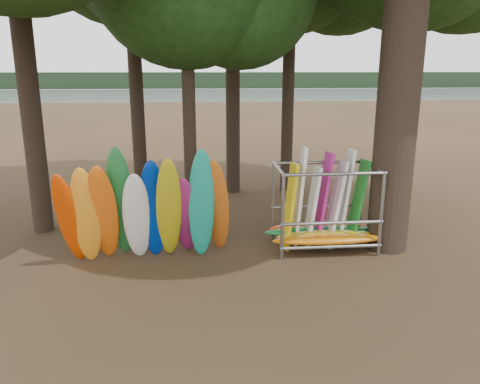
{
  "coord_description": "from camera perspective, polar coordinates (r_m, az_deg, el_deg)",
  "views": [
    {
      "loc": [
        -1.11,
        -11.16,
        4.75
      ],
      "look_at": [
        0.06,
        1.5,
        1.4
      ],
      "focal_mm": 35.0,
      "sensor_mm": 36.0,
      "label": 1
    }
  ],
  "objects": [
    {
      "name": "kayak_row",
      "position": [
        11.76,
        -11.37,
        -2.37
      ],
      "size": [
        4.35,
        1.94,
        3.16
      ],
      "color": "#D73903",
      "rests_on": "ground"
    },
    {
      "name": "far_shore",
      "position": [
        121.2,
        -4.89,
        13.41
      ],
      "size": [
        160.0,
        4.0,
        4.0
      ],
      "primitive_type": "cube",
      "color": "black",
      "rests_on": "ground"
    },
    {
      "name": "ground",
      "position": [
        12.18,
        0.35,
        -8.19
      ],
      "size": [
        120.0,
        120.0,
        0.0
      ],
      "primitive_type": "plane",
      "color": "#47331E",
      "rests_on": "ground"
    },
    {
      "name": "lake",
      "position": [
        71.33,
        -4.46,
        10.9
      ],
      "size": [
        160.0,
        160.0,
        0.0
      ],
      "primitive_type": "plane",
      "color": "gray",
      "rests_on": "ground"
    },
    {
      "name": "storage_rack",
      "position": [
        12.83,
        10.24,
        -2.24
      ],
      "size": [
        3.23,
        1.53,
        2.75
      ],
      "color": "gray",
      "rests_on": "ground"
    }
  ]
}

